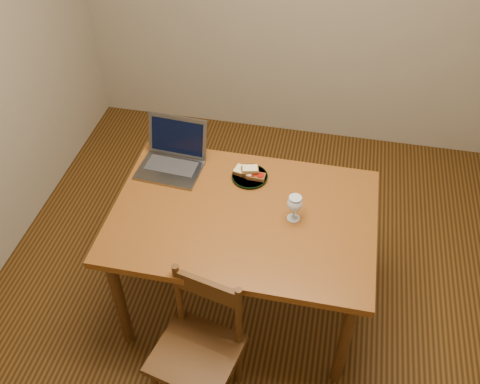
% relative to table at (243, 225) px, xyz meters
% --- Properties ---
extents(floor, '(3.20, 3.20, 0.02)m').
position_rel_table_xyz_m(floor, '(0.08, 0.10, -0.66)').
color(floor, black).
rests_on(floor, ground).
extents(table, '(1.30, 0.90, 0.74)m').
position_rel_table_xyz_m(table, '(0.00, 0.00, 0.00)').
color(table, '#542E0E').
rests_on(table, floor).
extents(chair, '(0.45, 0.43, 0.40)m').
position_rel_table_xyz_m(chair, '(-0.10, -0.58, -0.22)').
color(chair, '#371E0B').
rests_on(chair, floor).
extents(plate, '(0.19, 0.19, 0.02)m').
position_rel_table_xyz_m(plate, '(-0.02, 0.26, 0.09)').
color(plate, black).
rests_on(plate, table).
extents(sandwich_cheese, '(0.12, 0.09, 0.03)m').
position_rel_table_xyz_m(sandwich_cheese, '(-0.05, 0.27, 0.12)').
color(sandwich_cheese, '#381E0C').
rests_on(sandwich_cheese, plate).
extents(sandwich_tomato, '(0.09, 0.06, 0.03)m').
position_rel_table_xyz_m(sandwich_tomato, '(0.02, 0.25, 0.12)').
color(sandwich_tomato, '#381E0C').
rests_on(sandwich_tomato, plate).
extents(sandwich_top, '(0.10, 0.08, 0.03)m').
position_rel_table_xyz_m(sandwich_top, '(-0.02, 0.27, 0.14)').
color(sandwich_top, '#381E0C').
rests_on(sandwich_top, plate).
extents(milk_glass, '(0.08, 0.08, 0.15)m').
position_rel_table_xyz_m(milk_glass, '(0.25, 0.02, 0.16)').
color(milk_glass, white).
rests_on(milk_glass, table).
extents(laptop, '(0.35, 0.32, 0.24)m').
position_rel_table_xyz_m(laptop, '(-0.45, 0.30, 0.15)').
color(laptop, slate).
rests_on(laptop, table).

